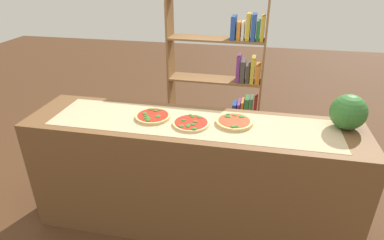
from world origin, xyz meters
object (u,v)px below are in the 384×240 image
pizza_spinach_2 (234,122)px  bookshelf (229,81)px  pizza_spinach_0 (153,116)px  pizza_spinach_1 (191,123)px  watermelon (348,112)px

pizza_spinach_2 → bookshelf: 1.09m
bookshelf → pizza_spinach_0: bearing=-111.5°
pizza_spinach_1 → watermelon: size_ratio=1.07×
pizza_spinach_0 → pizza_spinach_1: (0.29, -0.05, -0.00)m
pizza_spinach_0 → pizza_spinach_2: 0.58m
pizza_spinach_1 → watermelon: watermelon is taller
watermelon → bookshelf: (-0.87, 0.99, -0.20)m
pizza_spinach_0 → bookshelf: (0.43, 1.10, -0.09)m
pizza_spinach_1 → bookshelf: (0.15, 1.15, -0.09)m
pizza_spinach_1 → bookshelf: size_ratio=0.15×
pizza_spinach_1 → bookshelf: 1.17m
watermelon → pizza_spinach_0: bearing=-175.3°
pizza_spinach_0 → watermelon: size_ratio=1.07×
bookshelf → watermelon: bearing=-48.7°
bookshelf → pizza_spinach_1: bearing=-97.2°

